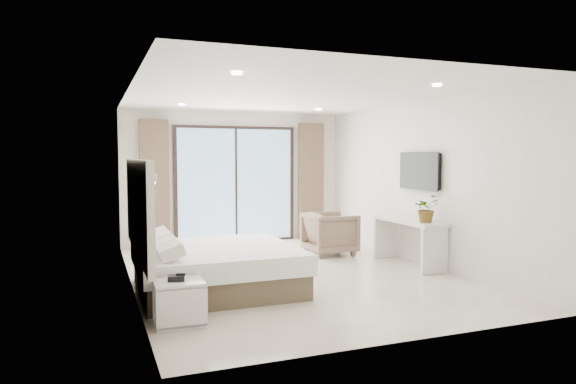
{
  "coord_description": "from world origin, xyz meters",
  "views": [
    {
      "loc": [
        -2.79,
        -7.22,
        1.79
      ],
      "look_at": [
        0.14,
        0.4,
        1.22
      ],
      "focal_mm": 32.0,
      "sensor_mm": 36.0,
      "label": 1
    }
  ],
  "objects_px": {
    "nightstand": "(179,303)",
    "bed": "(215,268)",
    "console_desk": "(408,232)",
    "armchair": "(330,231)"
  },
  "relations": [
    {
      "from": "nightstand",
      "to": "bed",
      "type": "bearing_deg",
      "value": 62.61
    },
    {
      "from": "bed",
      "to": "nightstand",
      "type": "relative_size",
      "value": 3.96
    },
    {
      "from": "nightstand",
      "to": "console_desk",
      "type": "distance_m",
      "value": 4.34
    },
    {
      "from": "bed",
      "to": "armchair",
      "type": "bearing_deg",
      "value": 34.28
    },
    {
      "from": "nightstand",
      "to": "armchair",
      "type": "height_order",
      "value": "armchair"
    },
    {
      "from": "bed",
      "to": "console_desk",
      "type": "xyz_separation_m",
      "value": [
        3.31,
        0.41,
        0.25
      ]
    },
    {
      "from": "console_desk",
      "to": "armchair",
      "type": "xyz_separation_m",
      "value": [
        -0.78,
        1.32,
        -0.14
      ]
    },
    {
      "from": "nightstand",
      "to": "armchair",
      "type": "relative_size",
      "value": 0.62
    },
    {
      "from": "nightstand",
      "to": "armchair",
      "type": "xyz_separation_m",
      "value": [
        3.21,
        2.98,
        0.19
      ]
    },
    {
      "from": "armchair",
      "to": "nightstand",
      "type": "bearing_deg",
      "value": 132.47
    }
  ]
}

